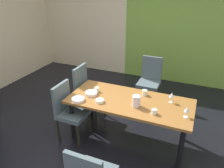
# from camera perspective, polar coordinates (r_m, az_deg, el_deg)

# --- Properties ---
(ground_plane) EXTENTS (5.92, 5.75, 0.02)m
(ground_plane) POSITION_cam_1_polar(r_m,az_deg,el_deg) (3.93, -5.64, -12.83)
(ground_plane) COLOR black
(back_panel_interior) EXTENTS (2.59, 0.10, 2.81)m
(back_panel_interior) POSITION_cam_1_polar(r_m,az_deg,el_deg) (6.44, -7.53, 16.27)
(back_panel_interior) COLOR beige
(back_panel_interior) RESTS_ON ground_plane
(garden_window_panel) EXTENTS (3.33, 0.10, 2.81)m
(garden_window_panel) POSITION_cam_1_polar(r_m,az_deg,el_deg) (5.60, 20.62, 13.51)
(garden_window_panel) COLOR olive
(garden_window_panel) RESTS_ON ground_plane
(dining_table) EXTENTS (1.92, 0.86, 0.74)m
(dining_table) POSITION_cam_1_polar(r_m,az_deg,el_deg) (3.44, 4.58, -5.49)
(dining_table) COLOR brown
(dining_table) RESTS_ON ground_plane
(chair_left_far) EXTENTS (0.45, 0.44, 1.04)m
(chair_left_far) POSITION_cam_1_polar(r_m,az_deg,el_deg) (4.06, -6.70, -1.90)
(chair_left_far) COLOR #475658
(chair_left_far) RESTS_ON ground_plane
(chair_left_near) EXTENTS (0.45, 0.44, 0.96)m
(chair_left_near) POSITION_cam_1_polar(r_m,az_deg,el_deg) (3.63, -11.23, -6.36)
(chair_left_near) COLOR #475658
(chair_left_near) RESTS_ON ground_plane
(chair_head_far) EXTENTS (0.44, 0.45, 0.99)m
(chair_head_far) POSITION_cam_1_polar(r_m,az_deg,el_deg) (4.66, 9.85, 1.43)
(chair_head_far) COLOR #475658
(chair_head_far) RESTS_ON ground_plane
(wine_glass_corner) EXTENTS (0.07, 0.07, 0.16)m
(wine_glass_corner) POSITION_cam_1_polar(r_m,az_deg,el_deg) (3.10, 18.98, -6.42)
(wine_glass_corner) COLOR silver
(wine_glass_corner) RESTS_ON dining_table
(wine_glass_west) EXTENTS (0.07, 0.07, 0.16)m
(wine_glass_west) POSITION_cam_1_polar(r_m,az_deg,el_deg) (3.39, 15.33, -2.84)
(wine_glass_west) COLOR silver
(wine_glass_west) RESTS_ON dining_table
(serving_bowl_left) EXTENTS (0.20, 0.20, 0.04)m
(serving_bowl_left) POSITION_cam_1_polar(r_m,az_deg,el_deg) (3.41, -8.85, -4.00)
(serving_bowl_left) COLOR white
(serving_bowl_left) RESTS_ON dining_table
(serving_bowl_south) EXTENTS (0.13, 0.13, 0.04)m
(serving_bowl_south) POSITION_cam_1_polar(r_m,az_deg,el_deg) (3.33, -3.24, -4.41)
(serving_bowl_south) COLOR white
(serving_bowl_south) RESTS_ON dining_table
(serving_bowl_front) EXTENTS (0.20, 0.20, 0.05)m
(serving_bowl_front) POSITION_cam_1_polar(r_m,az_deg,el_deg) (3.55, -5.46, -2.43)
(serving_bowl_front) COLOR white
(serving_bowl_front) RESTS_ON dining_table
(cup_near_shelf) EXTENTS (0.07, 0.07, 0.07)m
(cup_near_shelf) POSITION_cam_1_polar(r_m,az_deg,el_deg) (3.63, -3.97, -1.47)
(cup_near_shelf) COLOR silver
(cup_near_shelf) RESTS_ON dining_table
(cup_north) EXTENTS (0.07, 0.07, 0.07)m
(cup_north) POSITION_cam_1_polar(r_m,az_deg,el_deg) (3.10, 10.97, -7.08)
(cup_north) COLOR silver
(cup_north) RESTS_ON dining_table
(cup_near_window) EXTENTS (0.08, 0.08, 0.09)m
(cup_near_window) POSITION_cam_1_polar(r_m,az_deg,el_deg) (3.55, 8.50, -2.23)
(cup_near_window) COLOR silver
(cup_near_window) RESTS_ON dining_table
(pitcher_right) EXTENTS (0.13, 0.12, 0.17)m
(pitcher_right) POSITION_cam_1_polar(r_m,az_deg,el_deg) (3.21, 6.37, -4.45)
(pitcher_right) COLOR silver
(pitcher_right) RESTS_ON dining_table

